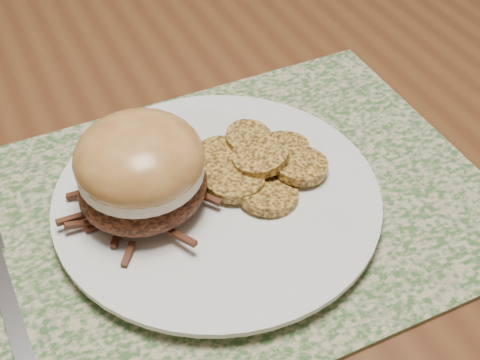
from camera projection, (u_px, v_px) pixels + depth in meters
name	position (u px, v px, depth m)	size (l,w,h in m)	color
dining_table	(154.00, 138.00, 0.77)	(1.50, 0.90, 0.75)	brown
placemat	(229.00, 209.00, 0.57)	(0.45, 0.33, 0.00)	#3A5E30
dinner_plate	(217.00, 200.00, 0.57)	(0.26, 0.26, 0.02)	white
pork_sandwich	(141.00, 170.00, 0.52)	(0.13, 0.13, 0.08)	black
roasted_potatoes	(259.00, 164.00, 0.58)	(0.12, 0.13, 0.03)	#B78736
fork	(2.00, 282.00, 0.51)	(0.02, 0.16, 0.00)	#B5B5BC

